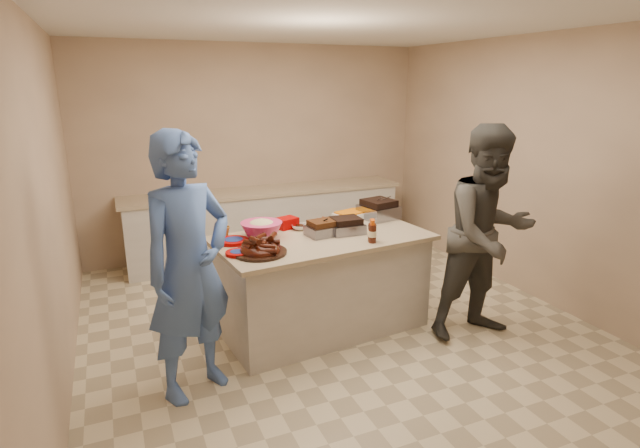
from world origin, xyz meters
name	(u,v)px	position (x,y,z in m)	size (l,w,h in m)	color
room	(338,328)	(0.00, 0.00, 0.00)	(4.50, 5.00, 2.70)	tan
back_counter	(267,223)	(0.00, 2.20, 0.45)	(3.60, 0.64, 0.90)	beige
island	(322,327)	(-0.13, 0.07, 0.00)	(1.89, 1.00, 0.90)	beige
rib_platter	(260,254)	(-0.77, -0.17, 0.90)	(0.43, 0.43, 0.17)	#3F1006
pulled_pork_tray	(323,235)	(-0.11, 0.09, 0.90)	(0.29, 0.22, 0.09)	#47230F
brisket_tray	(346,233)	(0.11, 0.08, 0.90)	(0.30, 0.25, 0.09)	black
roasting_pan	(378,218)	(0.64, 0.41, 0.90)	(0.33, 0.33, 0.13)	gray
coleslaw_bowl	(262,238)	(-0.64, 0.22, 0.90)	(0.37, 0.37, 0.25)	#CD316B
sausage_plate	(331,227)	(0.06, 0.29, 0.90)	(0.32, 0.32, 0.05)	silver
mac_cheese_dish	(351,219)	(0.37, 0.50, 0.90)	(0.31, 0.23, 0.08)	orange
bbq_bottle_a	(372,242)	(0.19, -0.27, 0.90)	(0.07, 0.07, 0.20)	#39140A
bbq_bottle_b	(372,241)	(0.20, -0.24, 0.90)	(0.07, 0.07, 0.20)	#39140A
mustard_bottle	(308,233)	(-0.21, 0.20, 0.90)	(0.04, 0.04, 0.11)	yellow
sauce_bowl	(300,229)	(-0.24, 0.34, 0.90)	(0.15, 0.05, 0.15)	silver
plate_stack_large	(234,243)	(-0.90, 0.19, 0.90)	(0.26, 0.26, 0.03)	#920000
plate_stack_small	(238,255)	(-0.95, -0.12, 0.90)	(0.19, 0.19, 0.03)	#920000
plastic_cup	(224,237)	(-0.94, 0.38, 0.90)	(0.11, 0.10, 0.11)	#945A1E
basket_stack	(287,228)	(-0.33, 0.44, 0.90)	(0.20, 0.15, 0.10)	#920000
guest_blue	(198,388)	(-1.38, -0.46, 0.00)	(0.70, 1.93, 0.46)	#4769B4
guest_gray	(479,333)	(1.16, -0.60, 0.00)	(0.92, 1.90, 0.72)	#44433D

